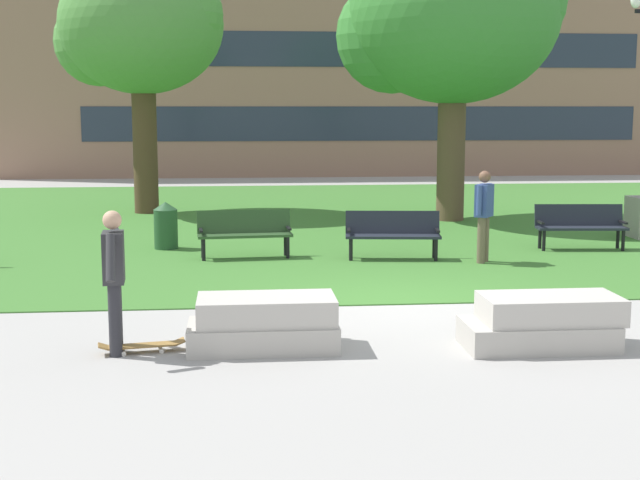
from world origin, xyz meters
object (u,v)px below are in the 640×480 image
object	(u,v)px
concrete_block_center	(264,324)
person_skateboarder	(114,274)
person_bystander_near_lawn	(484,211)
concrete_block_left	(543,323)
park_bench_far_right	(393,232)
trash_bin	(166,225)
park_bench_far_left	(580,224)
park_bench_near_left	(245,231)
skateboard	(142,345)

from	to	relation	value
concrete_block_center	person_skateboarder	distance (m)	1.88
concrete_block_center	person_bystander_near_lawn	size ratio (longest dim) A/B	1.05
concrete_block_left	person_skateboarder	xyz separation A→B (m)	(-5.12, 0.19, 0.66)
person_skateboarder	person_bystander_near_lawn	size ratio (longest dim) A/B	1.00
concrete_block_left	person_skateboarder	bearing A→B (deg)	177.87
concrete_block_center	concrete_block_left	distance (m)	3.38
concrete_block_left	concrete_block_center	bearing A→B (deg)	175.51
park_bench_far_right	trash_bin	world-z (taller)	trash_bin
concrete_block_left	trash_bin	size ratio (longest dim) A/B	1.95
concrete_block_center	person_skateboarder	size ratio (longest dim) A/B	1.05
concrete_block_center	park_bench_far_left	distance (m)	9.60
park_bench_far_left	trash_bin	bearing A→B (deg)	174.43
person_bystander_near_lawn	park_bench_far_right	bearing A→B (deg)	159.91
park_bench_near_left	trash_bin	distance (m)	2.00
park_bench_far_left	person_bystander_near_lawn	bearing A→B (deg)	-150.29
concrete_block_center	person_bystander_near_lawn	world-z (taller)	person_bystander_near_lawn
person_bystander_near_lawn	concrete_block_left	bearing A→B (deg)	-98.61
skateboard	park_bench_far_right	size ratio (longest dim) A/B	0.56
person_skateboarder	person_bystander_near_lawn	xyz separation A→B (m)	(6.00, 5.61, 0.02)
person_skateboarder	person_bystander_near_lawn	bearing A→B (deg)	43.09
concrete_block_center	person_bystander_near_lawn	xyz separation A→B (m)	(4.25, 5.54, 0.68)
park_bench_near_left	person_bystander_near_lawn	bearing A→B (deg)	-12.52
concrete_block_center	skateboard	bearing A→B (deg)	-178.45
skateboard	person_skateboarder	bearing A→B (deg)	-173.38
skateboard	person_bystander_near_lawn	bearing A→B (deg)	44.36
person_bystander_near_lawn	trash_bin	bearing A→B (deg)	159.93
concrete_block_left	trash_bin	distance (m)	9.51
skateboard	person_bystander_near_lawn	xyz separation A→B (m)	(5.71, 5.58, 0.90)
park_bench_far_left	trash_bin	size ratio (longest dim) A/B	1.92
concrete_block_center	park_bench_far_right	bearing A→B (deg)	66.63
skateboard	person_bystander_near_lawn	world-z (taller)	person_bystander_near_lawn
park_bench_near_left	person_bystander_near_lawn	world-z (taller)	person_bystander_near_lawn
concrete_block_center	park_bench_far_left	xyz separation A→B (m)	(6.66, 6.92, 0.23)
trash_bin	person_bystander_near_lawn	bearing A→B (deg)	-20.07
concrete_block_center	person_skateboarder	world-z (taller)	person_skateboarder
person_skateboarder	park_bench_far_right	size ratio (longest dim) A/B	0.92
concrete_block_left	park_bench_near_left	world-z (taller)	park_bench_near_left
person_skateboarder	park_bench_far_left	world-z (taller)	person_skateboarder
trash_bin	person_bystander_near_lawn	world-z (taller)	person_bystander_near_lawn
trash_bin	park_bench_far_left	bearing A→B (deg)	-5.57
skateboard	park_bench_far_left	bearing A→B (deg)	40.59
person_skateboarder	trash_bin	xyz separation A→B (m)	(-0.01, 7.81, -0.46)
person_skateboarder	concrete_block_center	bearing A→B (deg)	2.40
park_bench_far_left	park_bench_far_right	world-z (taller)	same
park_bench_near_left	skateboard	bearing A→B (deg)	-101.14
trash_bin	concrete_block_left	bearing A→B (deg)	-57.34
person_skateboarder	park_bench_far_left	distance (m)	10.94
person_skateboarder	trash_bin	bearing A→B (deg)	90.04
skateboard	person_bystander_near_lawn	distance (m)	8.03
concrete_block_left	skateboard	distance (m)	4.84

